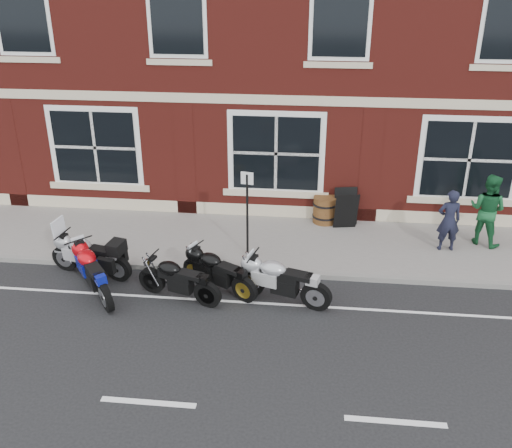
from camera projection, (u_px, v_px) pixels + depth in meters
The scene contains 13 objects.
ground at pixel (188, 304), 12.09m from camera, with size 80.00×80.00×0.00m, color black.
sidewalk at pixel (213, 240), 14.78m from camera, with size 30.00×3.00×0.12m, color slate.
kerb at pixel (201, 269), 13.35m from camera, with size 30.00×0.16×0.12m, color slate.
moto_touring_silver at pixel (89, 253), 13.03m from camera, with size 2.05×0.69×1.37m.
moto_sport_red at pixel (94, 270), 12.28m from camera, with size 1.44×1.81×0.98m.
moto_sport_black at pixel (218, 270), 12.39m from camera, with size 1.80×1.11×0.90m.
moto_sport_silver at pixel (281, 278), 11.98m from camera, with size 2.09×0.77×0.96m.
moto_naked_black at pixel (178, 277), 12.09m from camera, with size 1.93×0.75×0.89m.
pedestrian_left at pixel (449, 220), 13.83m from camera, with size 0.57×0.38×1.57m, color black.
pedestrian_right at pixel (487, 210), 14.09m from camera, with size 0.89×0.69×1.83m, color #17502A.
a_board_sign at pixel (346, 209), 15.18m from camera, with size 0.62×0.41×1.03m, color black, non-canonical shape.
barrel_planter at pixel (325, 210), 15.49m from camera, with size 0.66×0.66×0.74m.
parking_sign at pixel (247, 208), 13.42m from camera, with size 0.30×0.07×2.11m.
Camera 1 is at (2.56, -10.07, 6.58)m, focal length 40.00 mm.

